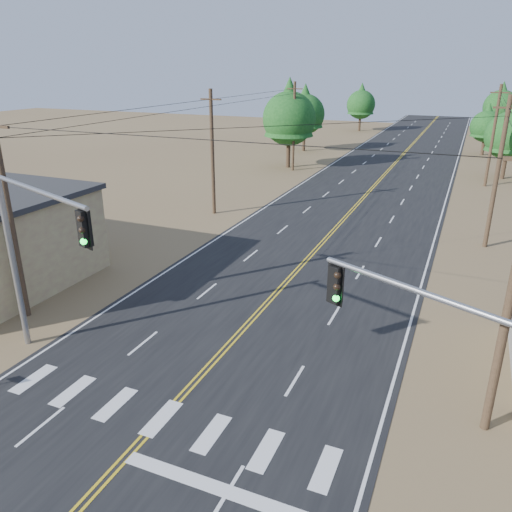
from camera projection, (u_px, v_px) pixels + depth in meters
The scene contains 15 objects.
road at pixel (329, 236), 36.50m from camera, with size 15.00×200.00×0.02m, color black.
utility_pole_left_near at pixel (10, 217), 23.09m from camera, with size 1.80×0.30×10.00m.
utility_pole_left_mid at pixel (212, 152), 40.25m from camera, with size 1.80×0.30×10.00m.
utility_pole_left_far at pixel (294, 126), 57.41m from camera, with size 1.80×0.30×10.00m.
utility_pole_right_near at pixel (511, 293), 15.36m from camera, with size 1.80×0.30×10.00m.
utility_pole_right_mid at pixel (497, 173), 32.52m from camera, with size 1.80×0.30×10.00m.
utility_pole_right_far at pixel (493, 136), 49.68m from camera, with size 1.80×0.30×10.00m.
signal_mast_left at pixel (29, 242), 19.18m from camera, with size 6.73×2.72×7.80m.
signal_mast_right at pixel (467, 396), 11.17m from camera, with size 5.51×2.68×7.02m.
tree_left_near at pixel (289, 113), 58.73m from camera, with size 6.29×6.29×10.48m.
tree_left_mid at pixel (305, 110), 70.60m from camera, with size 5.62×5.62×9.37m.
tree_left_far at pixel (361, 102), 92.79m from camera, with size 5.23×5.23×8.72m.
tree_right_near at pixel (510, 131), 53.06m from camera, with size 5.07×5.07×8.45m.
tree_right_mid at pixel (487, 123), 67.80m from camera, with size 4.23×4.23×7.04m.
tree_right_far at pixel (501, 103), 84.04m from camera, with size 5.55×5.55×9.24m.
Camera 1 is at (8.75, -3.91, 11.69)m, focal length 35.00 mm.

